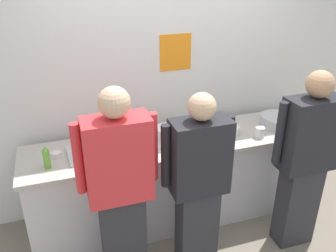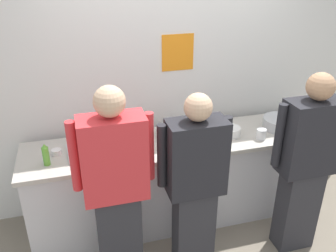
{
  "view_description": "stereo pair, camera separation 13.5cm",
  "coord_description": "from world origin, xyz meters",
  "px_view_note": "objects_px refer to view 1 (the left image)",
  "views": [
    {
      "loc": [
        -1.05,
        -2.43,
        2.46
      ],
      "look_at": [
        -0.13,
        0.34,
        1.05
      ],
      "focal_mm": 38.28,
      "sensor_mm": 36.0,
      "label": 1
    },
    {
      "loc": [
        -0.92,
        -2.47,
        2.46
      ],
      "look_at": [
        -0.13,
        0.34,
        1.05
      ],
      "focal_mm": 38.28,
      "sensor_mm": 36.0,
      "label": 2
    }
  ],
  "objects_px": {
    "chef_center": "(198,182)",
    "sheet_tray": "(97,151)",
    "ramekin_yellow_sauce": "(205,140)",
    "ramekin_orange_sauce": "(145,147)",
    "chef_near_left": "(120,188)",
    "mixing_bowl_steel": "(278,121)",
    "deli_cup": "(260,132)",
    "plate_stack_front": "(229,130)",
    "ramekin_green_sauce": "(56,154)",
    "squeeze_bottle_primary": "(46,158)",
    "plate_stack_rear": "(168,132)",
    "chef_far_right": "(305,159)",
    "ramekin_red_sauce": "(189,134)"
  },
  "relations": [
    {
      "from": "chef_center",
      "to": "sheet_tray",
      "type": "xyz_separation_m",
      "value": [
        -0.69,
        0.64,
        0.06
      ]
    },
    {
      "from": "deli_cup",
      "to": "chef_near_left",
      "type": "bearing_deg",
      "value": -163.96
    },
    {
      "from": "ramekin_yellow_sauce",
      "to": "ramekin_orange_sauce",
      "type": "relative_size",
      "value": 0.76
    },
    {
      "from": "squeeze_bottle_primary",
      "to": "ramekin_yellow_sauce",
      "type": "bearing_deg",
      "value": -0.27
    },
    {
      "from": "squeeze_bottle_primary",
      "to": "ramekin_green_sauce",
      "type": "bearing_deg",
      "value": 64.16
    },
    {
      "from": "plate_stack_rear",
      "to": "squeeze_bottle_primary",
      "type": "distance_m",
      "value": 1.12
    },
    {
      "from": "mixing_bowl_steel",
      "to": "ramekin_red_sauce",
      "type": "distance_m",
      "value": 0.94
    },
    {
      "from": "chef_far_right",
      "to": "ramekin_orange_sauce",
      "type": "bearing_deg",
      "value": 155.27
    },
    {
      "from": "ramekin_orange_sauce",
      "to": "mixing_bowl_steel",
      "type": "bearing_deg",
      "value": 2.4
    },
    {
      "from": "plate_stack_front",
      "to": "ramekin_orange_sauce",
      "type": "distance_m",
      "value": 0.86
    },
    {
      "from": "plate_stack_front",
      "to": "ramekin_green_sauce",
      "type": "bearing_deg",
      "value": 177.61
    },
    {
      "from": "sheet_tray",
      "to": "ramekin_green_sauce",
      "type": "xyz_separation_m",
      "value": [
        -0.34,
        0.03,
        0.01
      ]
    },
    {
      "from": "chef_near_left",
      "to": "sheet_tray",
      "type": "xyz_separation_m",
      "value": [
        -0.08,
        0.59,
        0.0
      ]
    },
    {
      "from": "chef_center",
      "to": "ramekin_orange_sauce",
      "type": "xyz_separation_m",
      "value": [
        -0.29,
        0.55,
        0.07
      ]
    },
    {
      "from": "mixing_bowl_steel",
      "to": "ramekin_orange_sauce",
      "type": "xyz_separation_m",
      "value": [
        -1.4,
        -0.06,
        -0.03
      ]
    },
    {
      "from": "mixing_bowl_steel",
      "to": "ramekin_red_sauce",
      "type": "bearing_deg",
      "value": 177.04
    },
    {
      "from": "squeeze_bottle_primary",
      "to": "deli_cup",
      "type": "xyz_separation_m",
      "value": [
        1.92,
        -0.06,
        -0.04
      ]
    },
    {
      "from": "chef_center",
      "to": "plate_stack_rear",
      "type": "bearing_deg",
      "value": 90.68
    },
    {
      "from": "chef_near_left",
      "to": "ramekin_yellow_sauce",
      "type": "distance_m",
      "value": 1.0
    },
    {
      "from": "plate_stack_front",
      "to": "mixing_bowl_steel",
      "type": "xyz_separation_m",
      "value": [
        0.55,
        0.01,
        0.01
      ]
    },
    {
      "from": "chef_near_left",
      "to": "ramekin_green_sauce",
      "type": "relative_size",
      "value": 19.58
    },
    {
      "from": "chef_near_left",
      "to": "sheet_tray",
      "type": "relative_size",
      "value": 3.31
    },
    {
      "from": "chef_near_left",
      "to": "squeeze_bottle_primary",
      "type": "xyz_separation_m",
      "value": [
        -0.5,
        0.47,
        0.08
      ]
    },
    {
      "from": "chef_far_right",
      "to": "mixing_bowl_steel",
      "type": "distance_m",
      "value": 0.66
    },
    {
      "from": "deli_cup",
      "to": "ramekin_orange_sauce",
      "type": "bearing_deg",
      "value": 174.89
    },
    {
      "from": "chef_near_left",
      "to": "chef_center",
      "type": "relative_size",
      "value": 1.06
    },
    {
      "from": "ramekin_orange_sauce",
      "to": "plate_stack_front",
      "type": "bearing_deg",
      "value": 3.34
    },
    {
      "from": "plate_stack_rear",
      "to": "ramekin_yellow_sauce",
      "type": "bearing_deg",
      "value": -38.39
    },
    {
      "from": "chef_far_right",
      "to": "deli_cup",
      "type": "distance_m",
      "value": 0.51
    },
    {
      "from": "chef_near_left",
      "to": "ramekin_orange_sauce",
      "type": "xyz_separation_m",
      "value": [
        0.32,
        0.51,
        0.02
      ]
    },
    {
      "from": "squeeze_bottle_primary",
      "to": "plate_stack_front",
      "type": "bearing_deg",
      "value": 2.96
    },
    {
      "from": "mixing_bowl_steel",
      "to": "ramekin_yellow_sauce",
      "type": "bearing_deg",
      "value": -173.11
    },
    {
      "from": "chef_far_right",
      "to": "squeeze_bottle_primary",
      "type": "xyz_separation_m",
      "value": [
        -2.08,
        0.54,
        0.1
      ]
    },
    {
      "from": "mixing_bowl_steel",
      "to": "sheet_tray",
      "type": "relative_size",
      "value": 0.7
    },
    {
      "from": "chef_near_left",
      "to": "ramekin_orange_sauce",
      "type": "distance_m",
      "value": 0.6
    },
    {
      "from": "squeeze_bottle_primary",
      "to": "deli_cup",
      "type": "relative_size",
      "value": 1.95
    },
    {
      "from": "chef_near_left",
      "to": "sheet_tray",
      "type": "distance_m",
      "value": 0.6
    },
    {
      "from": "chef_center",
      "to": "ramekin_yellow_sauce",
      "type": "relative_size",
      "value": 19.66
    },
    {
      "from": "chef_center",
      "to": "deli_cup",
      "type": "xyz_separation_m",
      "value": [
        0.81,
        0.45,
        0.09
      ]
    },
    {
      "from": "chef_far_right",
      "to": "deli_cup",
      "type": "relative_size",
      "value": 16.57
    },
    {
      "from": "plate_stack_front",
      "to": "plate_stack_rear",
      "type": "xyz_separation_m",
      "value": [
        -0.57,
        0.13,
        0.01
      ]
    },
    {
      "from": "chef_center",
      "to": "plate_stack_rear",
      "type": "relative_size",
      "value": 6.44
    },
    {
      "from": "plate_stack_front",
      "to": "deli_cup",
      "type": "distance_m",
      "value": 0.29
    },
    {
      "from": "plate_stack_front",
      "to": "sheet_tray",
      "type": "bearing_deg",
      "value": 178.43
    },
    {
      "from": "chef_center",
      "to": "sheet_tray",
      "type": "distance_m",
      "value": 0.94
    },
    {
      "from": "chef_center",
      "to": "squeeze_bottle_primary",
      "type": "distance_m",
      "value": 1.23
    },
    {
      "from": "chef_center",
      "to": "squeeze_bottle_primary",
      "type": "xyz_separation_m",
      "value": [
        -1.11,
        0.52,
        0.14
      ]
    },
    {
      "from": "plate_stack_rear",
      "to": "deli_cup",
      "type": "height_order",
      "value": "deli_cup"
    },
    {
      "from": "chef_near_left",
      "to": "sheet_tray",
      "type": "height_order",
      "value": "chef_near_left"
    },
    {
      "from": "plate_stack_front",
      "to": "chef_far_right",
      "type": "bearing_deg",
      "value": -57.33
    }
  ]
}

